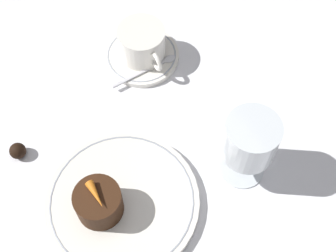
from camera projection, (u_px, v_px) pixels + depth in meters
ground_plane at (125, 188)px, 0.71m from camera, size 3.00×3.00×0.00m
dinner_plate at (122, 202)px, 0.69m from camera, size 0.23×0.23×0.01m
saucer at (142, 56)px, 0.83m from camera, size 0.13×0.13×0.01m
coffee_cup at (142, 42)px, 0.80m from camera, size 0.11×0.08×0.06m
spoon at (151, 68)px, 0.81m from camera, size 0.02×0.13×0.00m
wine_glass at (250, 142)px, 0.65m from camera, size 0.08×0.08×0.13m
dessert_cake at (99, 203)px, 0.66m from camera, size 0.07×0.07×0.05m
carrot_garnish at (96, 195)px, 0.63m from camera, size 0.04×0.01×0.01m
chocolate_truffle at (18, 151)px, 0.73m from camera, size 0.03×0.03×0.03m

